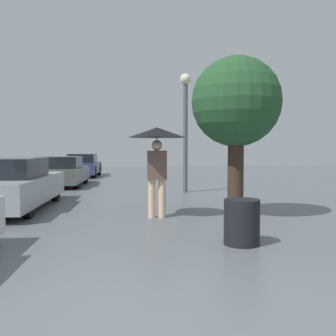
{
  "coord_description": "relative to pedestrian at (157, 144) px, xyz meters",
  "views": [
    {
      "loc": [
        -0.14,
        -2.99,
        1.51
      ],
      "look_at": [
        0.55,
        5.2,
        1.1
      ],
      "focal_mm": 40.0,
      "sensor_mm": 36.0,
      "label": 1
    }
  ],
  "objects": [
    {
      "name": "street_lamp",
      "position": [
        1.25,
        4.76,
        1.03
      ],
      "size": [
        0.38,
        0.38,
        4.12
      ],
      "color": "#515456",
      "rests_on": "ground_plane"
    },
    {
      "name": "parked_car_third",
      "position": [
        -3.57,
        7.46,
        -1.07
      ],
      "size": [
        1.87,
        3.84,
        1.21
      ],
      "color": "#4C514C",
      "rests_on": "ground_plane"
    },
    {
      "name": "parked_car_second",
      "position": [
        -3.63,
        1.5,
        -1.03
      ],
      "size": [
        1.81,
        4.47,
        1.29
      ],
      "color": "#9EA3A8",
      "rests_on": "ground_plane"
    },
    {
      "name": "parked_car_farthest",
      "position": [
        -3.42,
        12.91,
        -1.05
      ],
      "size": [
        1.66,
        4.06,
        1.25
      ],
      "color": "navy",
      "rests_on": "ground_plane"
    },
    {
      "name": "ground_plane",
      "position": [
        -0.3,
        -5.2,
        -1.63
      ],
      "size": [
        60.0,
        60.0,
        0.0
      ],
      "primitive_type": "plane",
      "color": "#565B60"
    },
    {
      "name": "trash_bin",
      "position": [
        1.21,
        -2.45,
        -1.27
      ],
      "size": [
        0.57,
        0.57,
        0.72
      ],
      "color": "black",
      "rests_on": "ground_plane"
    },
    {
      "name": "pedestrian",
      "position": [
        0.0,
        0.0,
        0.0
      ],
      "size": [
        1.25,
        1.25,
        1.99
      ],
      "color": "beige",
      "rests_on": "ground_plane"
    },
    {
      "name": "tree",
      "position": [
        1.74,
        -0.09,
        0.87
      ],
      "size": [
        1.97,
        1.97,
        3.54
      ],
      "color": "#38281E",
      "rests_on": "ground_plane"
    }
  ]
}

